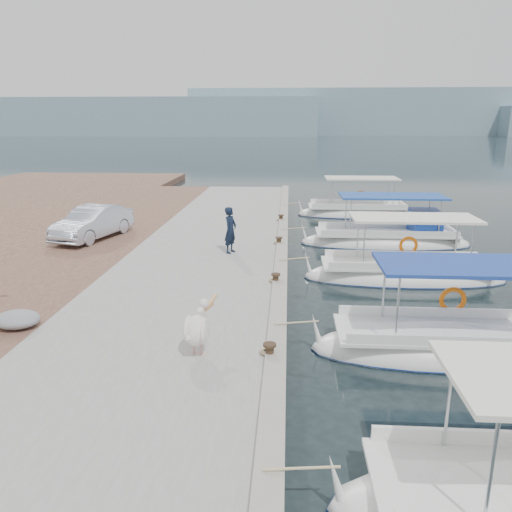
{
  "coord_description": "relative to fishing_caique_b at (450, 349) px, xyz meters",
  "views": [
    {
      "loc": [
        -0.02,
        -13.1,
        5.32
      ],
      "look_at": [
        -1.0,
        2.14,
        1.2
      ],
      "focal_mm": 35.0,
      "sensor_mm": 36.0,
      "label": 1
    }
  ],
  "objects": [
    {
      "name": "ground",
      "position": [
        -3.86,
        2.01,
        -0.13
      ],
      "size": [
        400.0,
        400.0,
        0.0
      ],
      "primitive_type": "plane",
      "color": "black",
      "rests_on": "ground"
    },
    {
      "name": "concrete_quay",
      "position": [
        -6.86,
        7.01,
        0.12
      ],
      "size": [
        6.0,
        40.0,
        0.5
      ],
      "primitive_type": "cube",
      "color": "gray",
      "rests_on": "ground"
    },
    {
      "name": "quay_curb",
      "position": [
        -4.08,
        7.01,
        0.43
      ],
      "size": [
        0.44,
        40.0,
        0.12
      ],
      "primitive_type": "cube",
      "color": "gray",
      "rests_on": "concrete_quay"
    },
    {
      "name": "cobblestone_strip",
      "position": [
        -11.86,
        7.01,
        0.12
      ],
      "size": [
        4.0,
        40.0,
        0.5
      ],
      "primitive_type": "cube",
      "color": "brown",
      "rests_on": "ground"
    },
    {
      "name": "distant_hills",
      "position": [
        25.75,
        203.51,
        7.49
      ],
      "size": [
        330.0,
        60.0,
        18.0
      ],
      "color": "#7593A1",
      "rests_on": "ground"
    },
    {
      "name": "fishing_caique_b",
      "position": [
        0.0,
        0.0,
        0.0
      ],
      "size": [
        6.54,
        2.15,
        2.83
      ],
      "color": "white",
      "rests_on": "ground"
    },
    {
      "name": "fishing_caique_c",
      "position": [
        0.2,
        5.74,
        -0.0
      ],
      "size": [
        6.95,
        2.08,
        2.83
      ],
      "color": "white",
      "rests_on": "ground"
    },
    {
      "name": "fishing_caique_d",
      "position": [
        0.58,
        10.88,
        0.06
      ],
      "size": [
        7.5,
        2.29,
        2.83
      ],
      "color": "white",
      "rests_on": "ground"
    },
    {
      "name": "fishing_caique_e",
      "position": [
        0.16,
        18.01,
        -0.0
      ],
      "size": [
        6.86,
        2.3,
        2.83
      ],
      "color": "white",
      "rests_on": "ground"
    },
    {
      "name": "mooring_bollards",
      "position": [
        -4.21,
        3.51,
        0.57
      ],
      "size": [
        0.28,
        20.28,
        0.33
      ],
      "color": "black",
      "rests_on": "concrete_quay"
    },
    {
      "name": "pelican",
      "position": [
        -5.75,
        -1.36,
        0.95
      ],
      "size": [
        0.69,
        1.45,
        1.12
      ],
      "color": "tan",
      "rests_on": "concrete_quay"
    },
    {
      "name": "fisherman",
      "position": [
        -6.02,
        7.2,
        1.25
      ],
      "size": [
        0.62,
        0.74,
        1.75
      ],
      "primitive_type": "imported",
      "rotation": [
        0.0,
        0.0,
        1.2
      ],
      "color": "black",
      "rests_on": "concrete_quay"
    },
    {
      "name": "parked_car",
      "position": [
        -12.13,
        9.2,
        1.06
      ],
      "size": [
        2.45,
        4.39,
        1.37
      ],
      "primitive_type": "imported",
      "rotation": [
        0.0,
        0.0,
        -0.25
      ],
      "color": "#B4BCCE",
      "rests_on": "cobblestone_strip"
    },
    {
      "name": "tarp_bundle",
      "position": [
        -10.38,
        -0.24,
        0.57
      ],
      "size": [
        1.1,
        0.9,
        0.4
      ],
      "primitive_type": "ellipsoid",
      "color": "gray",
      "rests_on": "cobblestone_strip"
    }
  ]
}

